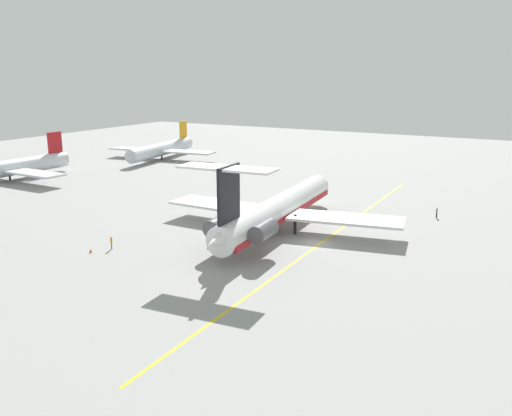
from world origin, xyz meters
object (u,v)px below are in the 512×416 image
object	(u,v)px
ground_crew_near_nose	(111,241)
main_jetliner	(275,210)
safety_cone_nose	(91,251)
airliner_mid_right	(5,169)
airliner_far_right	(160,150)
ground_crew_near_tail	(437,211)

from	to	relation	value
ground_crew_near_nose	main_jetliner	bearing A→B (deg)	-0.84
safety_cone_nose	airliner_mid_right	bearing A→B (deg)	63.06
airliner_mid_right	airliner_far_right	distance (m)	42.82
main_jetliner	airliner_far_right	distance (m)	77.28
ground_crew_near_tail	ground_crew_near_nose	bearing A→B (deg)	82.11
airliner_mid_right	safety_cone_nose	world-z (taller)	airliner_mid_right
airliner_far_right	ground_crew_near_nose	bearing A→B (deg)	26.11
ground_crew_near_tail	safety_cone_nose	xyz separation A→B (m)	(-42.06, 37.23, -0.85)
main_jetliner	safety_cone_nose	xyz separation A→B (m)	(-21.37, 17.31, -3.18)
airliner_mid_right	ground_crew_near_nose	size ratio (longest dim) A/B	17.85
safety_cone_nose	main_jetliner	bearing A→B (deg)	-38.99
safety_cone_nose	ground_crew_near_tail	bearing A→B (deg)	-41.51
main_jetliner	airliner_mid_right	bearing A→B (deg)	80.49
safety_cone_nose	airliner_far_right	bearing A→B (deg)	32.31
ground_crew_near_nose	safety_cone_nose	world-z (taller)	ground_crew_near_nose
main_jetliner	safety_cone_nose	distance (m)	27.69
airliner_far_right	ground_crew_near_tail	bearing A→B (deg)	63.57
airliner_far_right	safety_cone_nose	xyz separation A→B (m)	(-68.95, -43.60, -2.54)
airliner_far_right	safety_cone_nose	bearing A→B (deg)	24.27
airliner_mid_right	safety_cone_nose	bearing A→B (deg)	64.76
airliner_mid_right	ground_crew_near_tail	bearing A→B (deg)	100.87
airliner_far_right	safety_cone_nose	distance (m)	81.61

